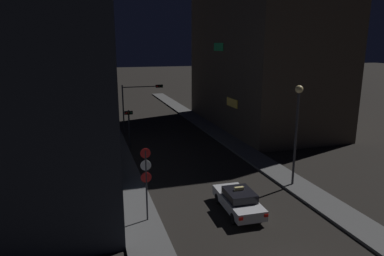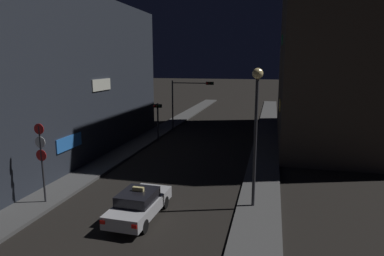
{
  "view_description": "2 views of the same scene",
  "coord_description": "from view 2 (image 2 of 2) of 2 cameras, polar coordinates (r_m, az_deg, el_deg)",
  "views": [
    {
      "loc": [
        -8.27,
        -10.68,
        9.9
      ],
      "look_at": [
        0.43,
        17.51,
        2.8
      ],
      "focal_mm": 32.42,
      "sensor_mm": 36.0,
      "label": 1
    },
    {
      "loc": [
        6.24,
        -7.38,
        7.52
      ],
      "look_at": [
        0.93,
        14.64,
        3.1
      ],
      "focal_mm": 31.47,
      "sensor_mm": 36.0,
      "label": 2
    }
  ],
  "objects": [
    {
      "name": "building_facade_left",
      "position": [
        29.18,
        -20.95,
        7.95
      ],
      "size": [
        6.68,
        23.77,
        12.62
      ],
      "color": "#282D38",
      "rests_on": "ground_plane"
    },
    {
      "name": "sidewalk_right",
      "position": [
        36.61,
        12.57,
        -0.94
      ],
      "size": [
        2.24,
        60.94,
        0.18
      ],
      "primitive_type": "cube",
      "color": "#4C4C4C",
      "rests_on": "ground_plane"
    },
    {
      "name": "street_lamp_near_block",
      "position": [
        16.95,
        10.84,
        2.86
      ],
      "size": [
        0.54,
        0.54,
        7.08
      ],
      "color": "#2D2D33",
      "rests_on": "sidewalk_right"
    },
    {
      "name": "taxi",
      "position": [
        17.02,
        -8.94,
        -12.59
      ],
      "size": [
        1.95,
        4.51,
        1.62
      ],
      "color": "#B7B7BC",
      "rests_on": "ground_plane"
    },
    {
      "name": "traffic_light_overhead",
      "position": [
        36.34,
        -0.75,
        5.57
      ],
      "size": [
        4.6,
        0.42,
        5.62
      ],
      "color": "#2D2D33",
      "rests_on": "ground_plane"
    },
    {
      "name": "traffic_light_left_kerb",
      "position": [
        32.32,
        -5.84,
        2.34
      ],
      "size": [
        0.8,
        0.42,
        3.71
      ],
      "color": "#2D2D33",
      "rests_on": "ground_plane"
    },
    {
      "name": "sign_pole_left",
      "position": [
        19.29,
        -24.16,
        -4.25
      ],
      "size": [
        0.6,
        0.1,
        4.26
      ],
      "color": "#2D2D33",
      "rests_on": "sidewalk_left"
    },
    {
      "name": "sidewalk_left",
      "position": [
        38.53,
        -4.88,
        -0.12
      ],
      "size": [
        2.24,
        60.94,
        0.18
      ],
      "primitive_type": "cube",
      "color": "#4C4C4C",
      "rests_on": "ground_plane"
    },
    {
      "name": "building_facade_right",
      "position": [
        35.94,
        24.26,
        14.86
      ],
      "size": [
        11.09,
        21.58,
        20.99
      ],
      "color": "#473D33",
      "rests_on": "ground_plane"
    }
  ]
}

